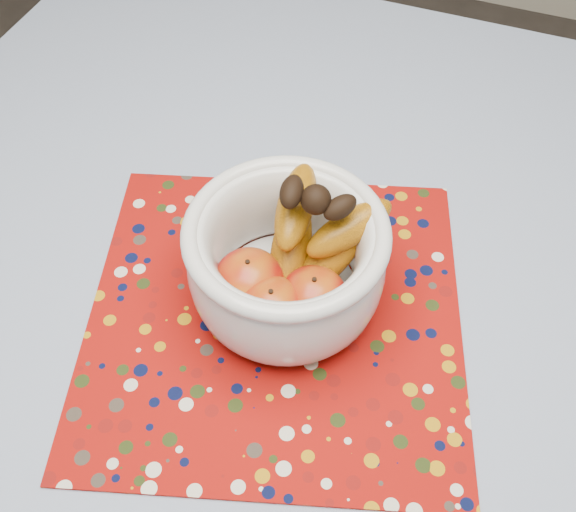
% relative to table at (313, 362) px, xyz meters
% --- Properties ---
extents(table, '(1.20, 1.20, 0.75)m').
position_rel_table_xyz_m(table, '(0.00, 0.00, 0.00)').
color(table, brown).
rests_on(table, ground).
extents(tablecloth, '(1.32, 1.32, 0.01)m').
position_rel_table_xyz_m(tablecloth, '(0.00, 0.00, 0.08)').
color(tablecloth, slate).
rests_on(tablecloth, table).
extents(placemat, '(0.53, 0.53, 0.00)m').
position_rel_table_xyz_m(placemat, '(-0.05, -0.01, 0.09)').
color(placemat, maroon).
rests_on(placemat, tablecloth).
extents(fruit_bowl, '(0.24, 0.22, 0.18)m').
position_rel_table_xyz_m(fruit_bowl, '(-0.03, 0.02, 0.17)').
color(fruit_bowl, silver).
rests_on(fruit_bowl, placemat).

